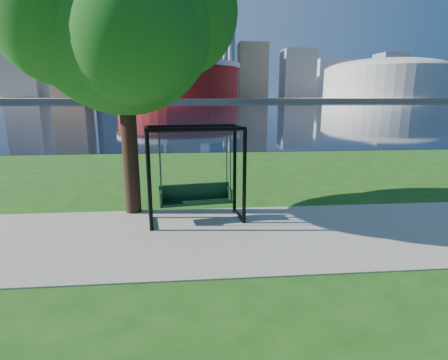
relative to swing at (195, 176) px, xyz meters
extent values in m
plane|color=#1E5114|center=(0.60, -0.61, -1.20)|extent=(900.00, 900.00, 0.00)
cube|color=#9E937F|center=(0.60, -1.11, -1.19)|extent=(120.00, 4.00, 0.03)
cube|color=black|center=(0.60, 101.39, -1.19)|extent=(900.00, 180.00, 0.02)
cube|color=#937F60|center=(0.60, 305.39, -0.20)|extent=(900.00, 228.00, 2.00)
cylinder|color=maroon|center=(-9.40, 234.39, 11.80)|extent=(80.00, 80.00, 22.00)
cylinder|color=silver|center=(-9.40, 234.39, 21.30)|extent=(83.00, 83.00, 3.00)
cylinder|color=silver|center=(23.51, 253.39, 16.80)|extent=(2.00, 2.00, 32.00)
cylinder|color=silver|center=(-42.30, 253.39, 16.80)|extent=(2.00, 2.00, 32.00)
cylinder|color=silver|center=(-42.30, 215.39, 16.80)|extent=(2.00, 2.00, 32.00)
cylinder|color=silver|center=(23.51, 215.39, 16.80)|extent=(2.00, 2.00, 32.00)
cylinder|color=beige|center=(135.60, 234.39, 10.80)|extent=(84.00, 84.00, 20.00)
ellipsoid|color=beige|center=(135.60, 234.39, 19.80)|extent=(84.00, 84.00, 15.12)
cube|color=gray|center=(-139.40, 309.39, 31.80)|extent=(28.00, 28.00, 62.00)
cube|color=#998466|center=(-99.40, 299.39, 44.80)|extent=(26.00, 26.00, 88.00)
cube|color=slate|center=(-69.40, 324.39, 48.30)|extent=(30.00, 24.00, 95.00)
cube|color=gray|center=(-39.40, 304.39, 36.80)|extent=(24.00, 24.00, 72.00)
cube|color=silver|center=(-9.40, 334.39, 40.80)|extent=(32.00, 28.00, 80.00)
cube|color=slate|center=(25.60, 309.39, 29.80)|extent=(22.00, 22.00, 58.00)
cube|color=#998466|center=(55.60, 324.39, 24.80)|extent=(26.00, 26.00, 48.00)
cube|color=gray|center=(95.60, 314.39, 21.80)|extent=(28.00, 24.00, 42.00)
cube|color=silver|center=(135.60, 339.39, 18.80)|extent=(30.00, 26.00, 36.00)
cube|color=gray|center=(185.60, 319.39, 20.80)|extent=(24.00, 24.00, 40.00)
cube|color=#998466|center=(225.60, 334.39, 16.80)|extent=(26.00, 26.00, 32.00)
cylinder|color=black|center=(-1.08, -0.66, 0.02)|extent=(0.11, 0.11, 2.44)
cylinder|color=black|center=(1.22, -0.34, 0.02)|extent=(0.11, 0.11, 2.44)
cylinder|color=black|center=(-1.22, 0.28, 0.02)|extent=(0.11, 0.11, 2.44)
cylinder|color=black|center=(1.09, 0.61, 0.02)|extent=(0.11, 0.11, 2.44)
cylinder|color=black|center=(0.07, -0.50, 1.23)|extent=(2.32, 0.42, 0.10)
cylinder|color=black|center=(-0.06, 0.44, 1.23)|extent=(2.32, 0.42, 0.10)
cylinder|color=black|center=(-1.15, -0.19, 1.23)|extent=(0.23, 0.96, 0.10)
cylinder|color=black|center=(-1.15, -0.19, -1.12)|extent=(0.21, 0.95, 0.08)
cylinder|color=black|center=(1.16, 0.13, 1.23)|extent=(0.23, 0.96, 0.10)
cylinder|color=black|center=(1.16, 0.13, -1.12)|extent=(0.21, 0.95, 0.08)
cube|color=black|center=(0.00, -0.03, -0.67)|extent=(1.90, 0.73, 0.06)
cube|color=black|center=(-0.02, 0.18, -0.44)|extent=(1.84, 0.31, 0.40)
cube|color=black|center=(-0.88, -0.15, -0.52)|extent=(0.12, 0.48, 0.36)
cube|color=black|center=(0.89, 0.10, -0.52)|extent=(0.12, 0.48, 0.36)
cylinder|color=#2D2D31|center=(-0.83, -0.35, 0.41)|extent=(0.03, 0.03, 1.54)
cylinder|color=#2D2D31|center=(0.90, -0.10, 0.41)|extent=(0.03, 0.03, 1.54)
cylinder|color=#2D2D31|center=(-0.89, 0.04, 0.41)|extent=(0.03, 0.03, 1.54)
cylinder|color=#2D2D31|center=(0.84, 0.29, 0.41)|extent=(0.03, 0.03, 1.54)
cylinder|color=black|center=(-1.74, 0.83, 0.92)|extent=(0.42, 0.42, 4.24)
sphere|color=#1B5619|center=(-1.74, 0.83, 3.81)|extent=(4.63, 4.63, 4.63)
sphere|color=#1B5619|center=(-0.49, 1.41, 4.20)|extent=(3.47, 3.47, 3.47)
sphere|color=#1B5619|center=(-2.90, 0.45, 4.00)|extent=(3.66, 3.66, 3.66)
sphere|color=#1B5619|center=(-1.36, -0.23, 3.33)|extent=(3.08, 3.08, 3.08)
sphere|color=#1B5619|center=(-2.32, 1.99, 4.58)|extent=(3.28, 3.28, 3.28)
camera|label=1|loc=(-0.04, -8.74, 2.00)|focal=28.00mm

